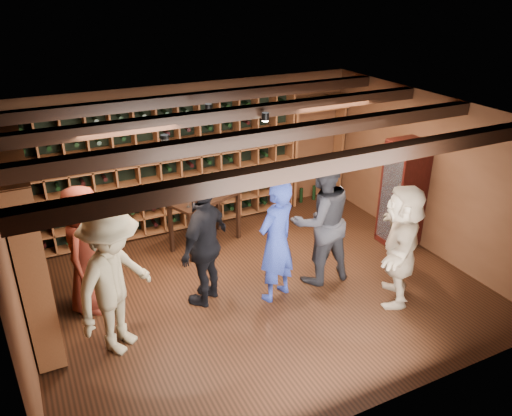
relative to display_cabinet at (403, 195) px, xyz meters
name	(u,v)px	position (x,y,z in m)	size (l,w,h in m)	color
ground	(258,288)	(-2.71, -0.20, -0.86)	(6.00, 6.00, 0.00)	black
room_shell	(257,123)	(-2.71, -0.15, 1.56)	(6.00, 6.00, 6.00)	brown
wine_rack_back	(169,168)	(-3.24, 2.13, 0.29)	(4.65, 0.30, 2.20)	brown
wine_rack_left	(27,234)	(-5.54, 0.62, 0.29)	(0.30, 2.65, 2.20)	brown
crate_shelf	(318,123)	(-0.31, 2.12, 0.71)	(1.20, 0.32, 2.07)	brown
display_cabinet	(403,195)	(0.00, 0.00, 0.00)	(0.55, 0.50, 1.75)	#360D0A
man_blue_shirt	(276,241)	(-2.59, -0.48, 0.01)	(0.63, 0.42, 1.74)	navy
man_grey_suit	(321,220)	(-1.81, -0.36, 0.11)	(0.94, 0.73, 1.92)	black
guest_red_floral	(86,249)	(-4.91, 0.41, 0.02)	(0.86, 0.56, 1.75)	maroon
guest_woman_black	(205,244)	(-3.47, -0.14, 0.02)	(1.03, 0.43, 1.76)	black
guest_khaki	(114,282)	(-4.74, -0.58, 0.06)	(1.19, 0.68, 1.84)	gray
guest_beige	(401,244)	(-1.12, -1.25, 0.00)	(1.58, 0.50, 1.70)	#BEA98C
tasting_table	(204,203)	(-2.92, 1.34, -0.09)	(1.29, 0.97, 1.15)	black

